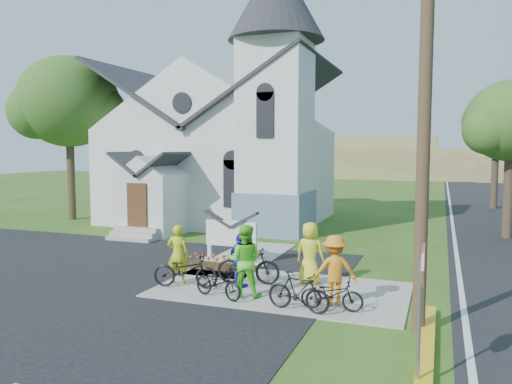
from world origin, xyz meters
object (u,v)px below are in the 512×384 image
at_px(stop_sign, 422,285).
at_px(bike_3, 298,291).
at_px(cyclist_1, 245,261).
at_px(cyclist_0, 178,254).
at_px(bike_4, 332,294).
at_px(utility_pole, 429,83).
at_px(church_sign, 231,234).
at_px(bike_0, 185,270).
at_px(bike_1, 248,265).
at_px(cyclist_3, 334,270).
at_px(cyclist_2, 240,260).
at_px(bike_2, 218,283).
at_px(cyclist_4, 310,253).

relative_size(stop_sign, bike_3, 1.52).
bearing_deg(cyclist_1, cyclist_0, -21.98).
bearing_deg(bike_4, utility_pole, -111.14).
xyz_separation_m(church_sign, stop_sign, (6.63, -7.40, 0.75)).
relative_size(bike_0, bike_1, 1.02).
distance_m(church_sign, cyclist_0, 3.18).
bearing_deg(church_sign, cyclist_3, -39.04).
bearing_deg(bike_1, cyclist_2, 156.87).
distance_m(bike_2, cyclist_4, 3.02).
xyz_separation_m(utility_pole, cyclist_0, (-6.93, 1.55, -4.48)).
distance_m(cyclist_0, cyclist_1, 2.41).
height_order(church_sign, cyclist_2, church_sign).
height_order(church_sign, cyclist_4, cyclist_4).
relative_size(church_sign, cyclist_3, 1.23).
xyz_separation_m(cyclist_1, bike_4, (2.45, -0.35, -0.57)).
bearing_deg(cyclist_3, cyclist_2, -35.22).
xyz_separation_m(cyclist_2, cyclist_4, (1.77, 1.10, 0.13)).
distance_m(cyclist_1, cyclist_2, 0.89).
distance_m(bike_0, cyclist_1, 1.97).
bearing_deg(cyclist_2, utility_pole, -176.75).
distance_m(church_sign, utility_pole, 9.18).
height_order(utility_pole, bike_4, utility_pole).
xyz_separation_m(cyclist_2, bike_2, (-0.16, -1.16, -0.37)).
distance_m(church_sign, stop_sign, 9.97).
height_order(bike_1, cyclist_2, cyclist_2).
bearing_deg(cyclist_3, stop_sign, 97.48).
distance_m(cyclist_0, cyclist_3, 4.77).
xyz_separation_m(utility_pole, stop_sign, (0.07, -2.70, -3.62)).
xyz_separation_m(bike_1, bike_2, (-0.25, -1.56, -0.15)).
bearing_deg(cyclist_0, cyclist_3, 160.44).
xyz_separation_m(cyclist_0, cyclist_4, (3.68, 1.32, 0.04)).
xyz_separation_m(bike_0, bike_3, (3.60, -0.89, -0.01)).
distance_m(cyclist_0, cyclist_4, 3.91).
relative_size(cyclist_1, bike_3, 1.19).
distance_m(church_sign, cyclist_4, 3.79).
height_order(church_sign, cyclist_1, cyclist_1).
bearing_deg(church_sign, cyclist_2, -62.20).
relative_size(church_sign, cyclist_0, 1.26).
bearing_deg(bike_3, cyclist_1, 75.73).
bearing_deg(bike_1, stop_sign, -144.85).
bearing_deg(church_sign, bike_4, -42.38).
height_order(cyclist_0, cyclist_2, cyclist_0).
relative_size(cyclist_1, bike_2, 1.24).
bearing_deg(bike_3, bike_2, 90.92).
bearing_deg(bike_0, cyclist_2, -78.46).
xyz_separation_m(utility_pole, cyclist_3, (-2.17, 1.14, -4.46)).
distance_m(bike_0, cyclist_4, 3.67).
height_order(stop_sign, bike_4, stop_sign).
bearing_deg(bike_3, cyclist_0, 81.24).
height_order(bike_2, cyclist_3, cyclist_3).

